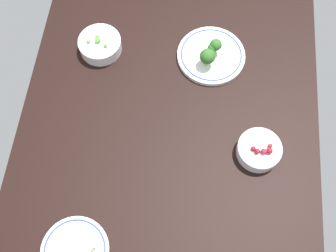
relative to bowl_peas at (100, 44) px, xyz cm
name	(u,v)px	position (x,y,z in cm)	size (l,w,h in cm)	color
dining_table	(168,131)	(-27.13, -25.88, -4.62)	(125.65, 94.17, 4.00)	black
bowl_peas	(100,44)	(0.00, 0.00, 0.00)	(14.44, 14.44, 5.95)	silver
bowl_berries	(259,150)	(-32.30, -53.91, -0.10)	(13.41, 13.41, 6.16)	silver
plate_sandwich	(74,250)	(-66.71, -4.22, -1.28)	(18.96, 18.96, 4.43)	silver
plate_broccoli	(211,55)	(0.32, -37.44, -0.76)	(22.85, 22.85, 8.67)	silver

